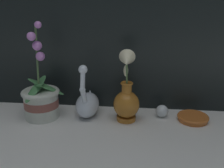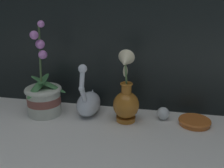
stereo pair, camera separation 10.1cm
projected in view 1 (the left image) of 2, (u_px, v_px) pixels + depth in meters
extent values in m
plane|color=silver|center=(116.00, 133.00, 0.94)|extent=(2.80, 2.80, 0.00)
cylinder|color=beige|center=(41.00, 104.00, 1.05)|extent=(0.14, 0.14, 0.12)
cylinder|color=brown|center=(41.00, 102.00, 1.05)|extent=(0.14, 0.14, 0.03)
torus|color=beige|center=(40.00, 92.00, 1.04)|extent=(0.15, 0.15, 0.02)
cylinder|color=#4C6B3D|center=(37.00, 59.00, 0.99)|extent=(0.01, 0.03, 0.25)
ellipsoid|color=#427F47|center=(46.00, 87.00, 1.03)|extent=(0.14, 0.06, 0.08)
ellipsoid|color=#427F47|center=(40.00, 85.00, 1.05)|extent=(0.09, 0.16, 0.05)
ellipsoid|color=#427F47|center=(36.00, 89.00, 1.01)|extent=(0.08, 0.13, 0.08)
sphere|color=#C67AD1|center=(38.00, 25.00, 0.96)|extent=(0.03, 0.03, 0.03)
sphere|color=#C67AD1|center=(31.00, 36.00, 0.94)|extent=(0.03, 0.03, 0.03)
sphere|color=#C67AD1|center=(37.00, 46.00, 0.98)|extent=(0.04, 0.04, 0.04)
sphere|color=#C67AD1|center=(40.00, 56.00, 0.98)|extent=(0.03, 0.03, 0.03)
ellipsoid|color=silver|center=(87.00, 105.00, 1.07)|extent=(0.09, 0.15, 0.09)
cone|color=silver|center=(90.00, 96.00, 1.12)|extent=(0.05, 0.06, 0.07)
cylinder|color=silver|center=(84.00, 97.00, 0.99)|extent=(0.02, 0.06, 0.08)
sphere|color=silver|center=(82.00, 90.00, 0.96)|extent=(0.02, 0.02, 0.02)
cylinder|color=silver|center=(83.00, 80.00, 0.96)|extent=(0.02, 0.04, 0.08)
sphere|color=silver|center=(83.00, 70.00, 0.96)|extent=(0.03, 0.03, 0.03)
cylinder|color=#B26B23|center=(126.00, 118.00, 1.04)|extent=(0.08, 0.08, 0.02)
ellipsoid|color=#B26B23|center=(126.00, 104.00, 1.02)|extent=(0.10, 0.10, 0.11)
cylinder|color=#B26B23|center=(127.00, 88.00, 1.00)|extent=(0.04, 0.04, 0.04)
torus|color=#B26B23|center=(127.00, 83.00, 1.00)|extent=(0.05, 0.05, 0.01)
cylinder|color=#567A47|center=(127.00, 74.00, 0.97)|extent=(0.01, 0.04, 0.08)
cone|color=beige|center=(127.00, 61.00, 0.92)|extent=(0.06, 0.07, 0.07)
ellipsoid|color=beige|center=(126.00, 71.00, 0.97)|extent=(0.02, 0.02, 0.04)
sphere|color=silver|center=(162.00, 111.00, 1.06)|extent=(0.05, 0.05, 0.05)
cylinder|color=#C66628|center=(193.00, 118.00, 1.04)|extent=(0.12, 0.12, 0.02)
torus|color=#C66628|center=(193.00, 117.00, 1.04)|extent=(0.12, 0.12, 0.01)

